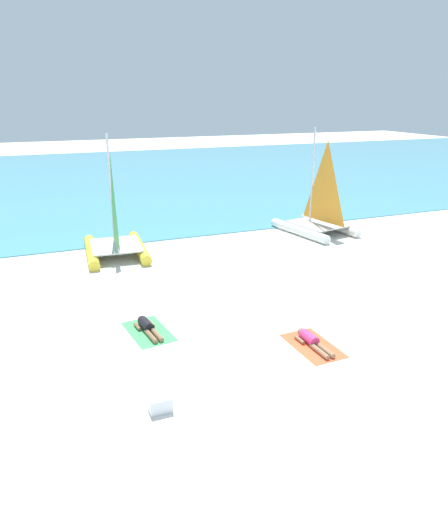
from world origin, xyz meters
TOP-DOWN VIEW (x-y plane):
  - ground_plane at (0.00, 10.00)m, footprint 120.00×120.00m
  - ocean_water at (0.00, 32.03)m, footprint 120.00×40.00m
  - sailboat_white at (7.16, 10.54)m, footprint 3.27×4.43m
  - sailboat_yellow at (-3.06, 10.60)m, footprint 2.81×4.16m
  - towel_left at (-3.43, 2.93)m, footprint 1.34×2.03m
  - sunbather_left at (-3.44, 2.99)m, footprint 0.61×1.57m
  - towel_right at (0.69, 0.35)m, footprint 1.17×1.94m
  - sunbather_right at (0.69, 0.42)m, footprint 0.56×1.56m
  - cooler_box at (-4.07, -0.93)m, footprint 0.50×0.36m

SIDE VIEW (x-z plane):
  - ground_plane at x=0.00m, z-range 0.00..0.00m
  - towel_left at x=-3.43m, z-range 0.00..0.01m
  - towel_right at x=0.69m, z-range 0.00..0.01m
  - ocean_water at x=0.00m, z-range 0.00..0.05m
  - sunbather_left at x=-3.44m, z-range -0.02..0.28m
  - sunbather_right at x=0.69m, z-range -0.02..0.28m
  - cooler_box at x=-4.07m, z-range 0.00..0.36m
  - sailboat_yellow at x=-3.06m, z-range -1.83..3.39m
  - sailboat_white at x=7.16m, z-range -1.84..3.40m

